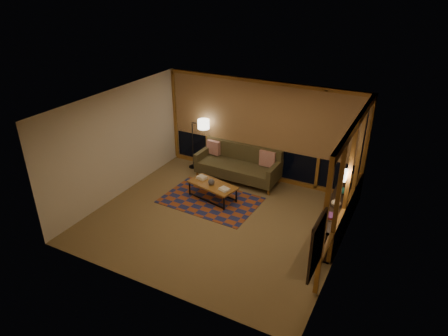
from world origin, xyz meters
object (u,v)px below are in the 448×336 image
at_px(bookshelf, 337,212).
at_px(floor_lamp, 193,143).
at_px(coffee_table, 213,191).
at_px(sofa, 238,164).

bearing_deg(bookshelf, floor_lamp, 166.22).
xyz_separation_m(coffee_table, bookshelf, (3.02, 0.25, 0.14)).
xyz_separation_m(sofa, bookshelf, (2.92, -0.98, -0.11)).
bearing_deg(coffee_table, sofa, 97.41).
relative_size(floor_lamp, bookshelf, 0.54).
relative_size(sofa, bookshelf, 0.80).
distance_m(sofa, coffee_table, 1.25).
height_order(floor_lamp, bookshelf, floor_lamp).
distance_m(coffee_table, bookshelf, 3.04).
relative_size(sofa, floor_lamp, 1.50).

